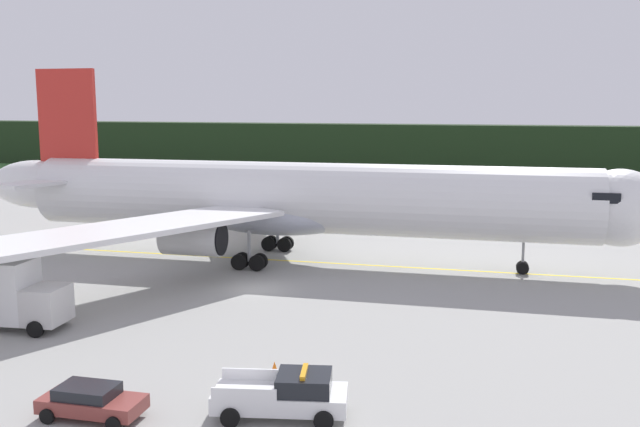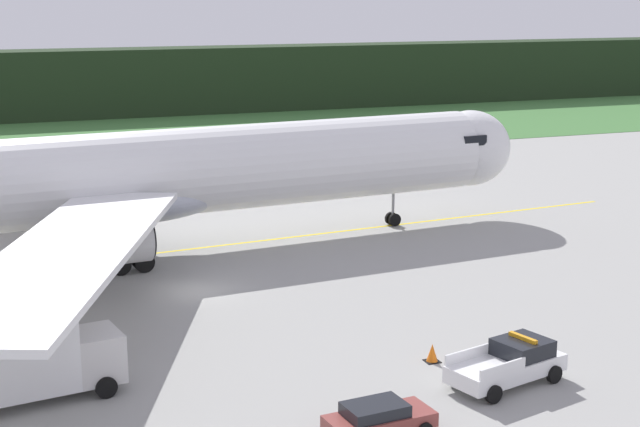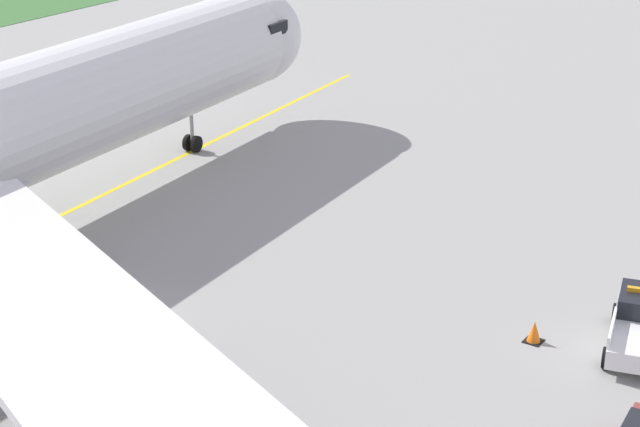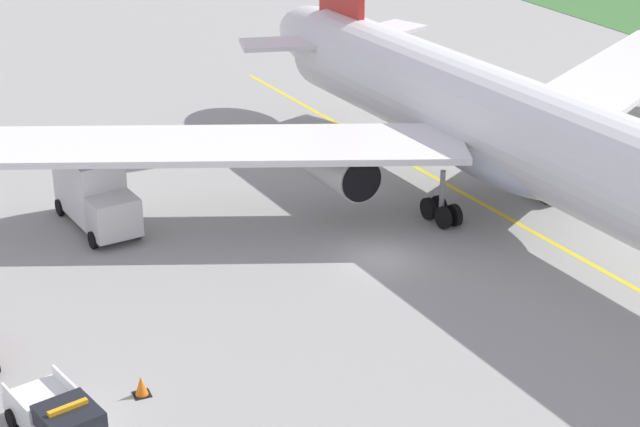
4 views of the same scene
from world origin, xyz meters
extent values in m
plane|color=#969591|center=(0.00, 0.00, 0.00)|extent=(320.00, 320.00, 0.00)
cube|color=#3C6E35|center=(0.00, 59.96, 0.02)|extent=(320.00, 34.05, 0.04)
cube|color=black|center=(0.00, 80.41, 4.42)|extent=(288.00, 7.60, 8.84)
cube|color=yellow|center=(0.21, 8.77, 0.00)|extent=(69.46, 6.32, 0.01)
cylinder|color=silver|center=(0.21, 8.77, 5.07)|extent=(43.87, 9.18, 5.43)
ellipsoid|color=silver|center=(22.99, 10.74, 5.07)|extent=(6.42, 5.93, 5.43)
ellipsoid|color=silver|center=(-23.11, 6.74, 5.48)|extent=(9.01, 4.81, 4.07)
ellipsoid|color=#AEB3C1|center=(-1.96, 8.58, 3.58)|extent=(13.17, 6.78, 2.99)
cube|color=black|center=(21.71, 10.63, 6.02)|extent=(2.24, 5.30, 0.70)
cube|color=silver|center=(-9.76, 21.89, 4.39)|extent=(18.60, 24.83, 0.35)
cylinder|color=#B0B0B0|center=(-6.00, 16.65, 3.21)|extent=(4.33, 2.78, 2.43)
cylinder|color=black|center=(-3.89, 16.84, 3.21)|extent=(0.31, 2.24, 2.24)
cube|color=silver|center=(-7.35, -5.88, 4.39)|extent=(15.10, 25.98, 0.35)
cylinder|color=#B0B0B0|center=(-4.55, -0.07, 3.21)|extent=(4.33, 2.78, 2.43)
cylinder|color=black|center=(-2.44, 0.11, 3.21)|extent=(0.31, 2.24, 2.24)
cube|color=red|center=(-19.93, 7.02, 10.63)|extent=(5.23, 0.89, 8.94)
cube|color=silver|center=(-20.73, 10.42, 6.02)|extent=(5.29, 7.17, 0.28)
cube|color=silver|center=(-20.13, 3.52, 6.02)|extent=(4.38, 7.03, 0.28)
cylinder|color=gray|center=(16.70, 10.20, 1.63)|extent=(0.20, 0.20, 2.36)
cylinder|color=black|center=(16.68, 10.46, 0.45)|extent=(0.92, 0.30, 0.90)
cylinder|color=black|center=(16.72, 9.94, 0.45)|extent=(0.92, 0.30, 0.90)
cylinder|color=gray|center=(-3.26, 12.01, 1.78)|extent=(0.28, 0.28, 2.36)
cylinder|color=black|center=(-2.54, 11.72, 0.60)|extent=(1.22, 0.40, 1.20)
cylinder|color=black|center=(-2.60, 12.42, 0.60)|extent=(1.22, 0.40, 1.20)
cylinder|color=black|center=(-3.93, 11.60, 0.60)|extent=(1.22, 0.40, 1.20)
cylinder|color=black|center=(-3.99, 12.30, 0.60)|extent=(1.22, 0.40, 1.20)
cylinder|color=gray|center=(-2.65, 4.97, 1.78)|extent=(0.28, 0.28, 2.36)
cylinder|color=black|center=(-1.99, 5.38, 0.60)|extent=(1.22, 0.40, 1.20)
cylinder|color=black|center=(-1.93, 4.69, 0.60)|extent=(1.22, 0.40, 1.20)
cylinder|color=black|center=(-3.38, 5.26, 0.60)|extent=(1.22, 0.40, 1.20)
cylinder|color=black|center=(-3.32, 4.56, 0.60)|extent=(1.22, 0.40, 1.20)
cube|color=white|center=(8.89, -17.39, 0.73)|extent=(5.60, 3.34, 0.70)
cube|color=black|center=(9.80, -17.16, 1.43)|extent=(2.51, 2.39, 0.70)
cube|color=white|center=(7.42, -16.75, 1.31)|extent=(2.46, 0.73, 0.45)
cube|color=white|center=(7.92, -18.68, 1.31)|extent=(2.46, 0.73, 0.45)
cube|color=orange|center=(9.80, -17.16, 1.86)|extent=(0.56, 1.47, 0.16)
cylinder|color=black|center=(10.34, -15.91, 0.38)|extent=(0.80, 0.42, 0.76)
cylinder|color=black|center=(10.88, -17.98, 0.38)|extent=(0.80, 0.42, 0.76)
cylinder|color=black|center=(6.90, -16.81, 0.38)|extent=(0.80, 0.42, 0.76)
cylinder|color=black|center=(7.43, -18.87, 0.38)|extent=(0.80, 0.42, 0.76)
cube|color=silver|center=(-7.07, -11.61, 1.45)|extent=(2.23, 2.65, 2.00)
cylinder|color=#99999E|center=(-9.44, -11.96, 0.36)|extent=(0.78, 0.21, 1.04)
cylinder|color=black|center=(-7.24, -10.42, 0.45)|extent=(0.93, 0.39, 0.90)
cylinder|color=black|center=(-6.89, -12.80, 0.45)|extent=(0.93, 0.39, 0.90)
cube|color=brown|center=(1.98, -19.89, 0.57)|extent=(4.17, 2.09, 0.55)
cube|color=black|center=(1.78, -19.91, 1.08)|extent=(2.38, 1.73, 0.45)
cylinder|color=black|center=(3.30, -18.88, 0.30)|extent=(0.61, 0.23, 0.60)
cylinder|color=black|center=(3.46, -20.65, 0.30)|extent=(0.61, 0.23, 0.60)
cylinder|color=black|center=(0.49, -19.12, 0.30)|extent=(0.61, 0.23, 0.60)
cylinder|color=black|center=(0.65, -20.90, 0.30)|extent=(0.61, 0.23, 0.60)
cube|color=black|center=(7.23, -13.99, 0.01)|extent=(0.66, 0.66, 0.03)
cone|color=orange|center=(7.23, -13.99, 0.43)|extent=(0.51, 0.51, 0.79)
camera|label=1|loc=(18.74, -41.47, 12.11)|focal=39.23mm
camera|label=2|loc=(-11.99, -50.08, 15.95)|focal=54.57mm
camera|label=3|loc=(-26.34, -27.31, 19.39)|focal=61.67mm
camera|label=4|loc=(40.67, -21.18, 21.93)|focal=57.30mm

